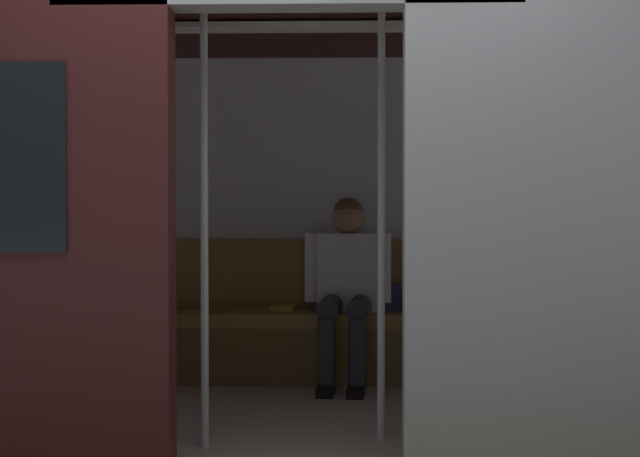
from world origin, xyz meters
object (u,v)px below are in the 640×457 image
object	(u,v)px
person_seated	(347,278)
grab_pole_door	(204,222)
handbag	(401,297)
grab_pole_far	(381,221)
train_car	(288,143)
bench_seat	(307,328)
book	(286,307)

from	to	relation	value
person_seated	grab_pole_door	size ratio (longest dim) A/B	0.56
handbag	grab_pole_far	bearing A→B (deg)	82.13
train_car	grab_pole_far	xyz separation A→B (m)	(-0.47, 0.48, -0.41)
train_car	bench_seat	distance (m)	1.43
book	grab_pole_door	xyz separation A→B (m)	(0.27, 1.62, 0.58)
person_seated	grab_pole_far	world-z (taller)	grab_pole_far
handbag	bench_seat	bearing A→B (deg)	6.10
bench_seat	grab_pole_door	bearing A→B (deg)	74.95
bench_seat	handbag	world-z (taller)	handbag
book	grab_pole_door	bearing A→B (deg)	90.81
handbag	grab_pole_far	xyz separation A→B (m)	(0.20, 1.44, 0.51)
person_seated	grab_pole_door	bearing A→B (deg)	65.62
bench_seat	grab_pole_door	xyz separation A→B (m)	(0.41, 1.53, 0.70)
person_seated	book	bearing A→B (deg)	-19.95
bench_seat	grab_pole_far	size ratio (longest dim) A/B	1.53
train_car	grab_pole_far	world-z (taller)	train_car
train_car	bench_seat	xyz separation A→B (m)	(-0.06, -0.90, -1.11)
train_car	grab_pole_far	size ratio (longest dim) A/B	3.05
train_car	bench_seat	bearing A→B (deg)	-93.92
train_car	book	world-z (taller)	train_car
handbag	book	xyz separation A→B (m)	(0.75, -0.03, -0.07)
bench_seat	person_seated	world-z (taller)	person_seated
book	grab_pole_door	world-z (taller)	grab_pole_door
train_car	person_seated	bearing A→B (deg)	-110.66
bench_seat	grab_pole_far	xyz separation A→B (m)	(-0.41, 1.38, 0.70)
grab_pole_far	bench_seat	bearing A→B (deg)	-73.44
grab_pole_door	grab_pole_far	world-z (taller)	same
book	person_seated	bearing A→B (deg)	170.34
bench_seat	book	bearing A→B (deg)	-33.35
bench_seat	grab_pole_far	distance (m)	1.60
train_car	bench_seat	world-z (taller)	train_car
grab_pole_door	train_car	bearing A→B (deg)	-119.06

